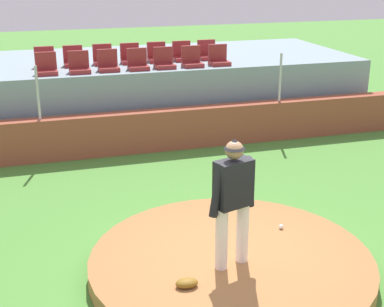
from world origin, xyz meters
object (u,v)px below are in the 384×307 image
Objects in this scene: stadium_chair_5 at (192,60)px; stadium_chair_8 at (74,60)px; pitcher at (233,194)px; stadium_chair_7 at (45,61)px; baseball at (281,227)px; stadium_chair_1 at (79,66)px; stadium_chair_2 at (108,64)px; stadium_chair_12 at (182,55)px; stadium_chair_13 at (207,53)px; stadium_chair_6 at (219,59)px; stadium_chair_10 at (130,57)px; stadium_chair_0 at (47,67)px; stadium_chair_3 at (138,63)px; stadium_chair_9 at (103,58)px; stadium_chair_4 at (164,61)px; stadium_chair_11 at (157,56)px; fielding_glove at (187,283)px.

stadium_chair_5 is 1.00× the size of stadium_chair_8.
stadium_chair_7 is at bearing 87.35° from pitcher.
baseball is 6.75m from stadium_chair_1.
pitcher is 7.03m from stadium_chair_1.
stadium_chair_5 is at bearing 178.90° from stadium_chair_2.
stadium_chair_13 is at bearing -177.92° from stadium_chair_12.
stadium_chair_13 is at bearing -162.68° from stadium_chair_2.
pitcher is 7.92m from stadium_chair_12.
stadium_chair_6 is 1.00× the size of stadium_chair_10.
stadium_chair_0 and stadium_chair_3 have the same top height.
stadium_chair_9 is at bearing -1.31° from stadium_chair_12.
stadium_chair_4 is at bearing 66.34° from pitcher.
stadium_chair_9 and stadium_chair_11 have the same top height.
stadium_chair_1 is at bearing 14.62° from stadium_chair_13.
stadium_chair_7 is at bearing -22.87° from stadium_chair_3.
stadium_chair_4 is 1.00× the size of stadium_chair_12.
fielding_glove is 8.33m from stadium_chair_9.
baseball is 0.15× the size of stadium_chair_8.
stadium_chair_4 is at bearing 146.04° from stadium_chair_9.
stadium_chair_0 is (-2.05, 6.90, 0.57)m from pitcher.
stadium_chair_6 reaches higher than pitcher.
baseball is 7.24m from stadium_chair_10.
baseball is at bearing 35.15° from fielding_glove.
stadium_chair_10 is 1.00× the size of stadium_chair_13.
stadium_chair_6 is 3.64m from stadium_chair_8.
stadium_chair_11 reaches higher than fielding_glove.
stadium_chair_9 is 2.78m from stadium_chair_13.
stadium_chair_6 is 1.00× the size of stadium_chair_8.
stadium_chair_10 reaches higher than baseball.
stadium_chair_0 is 1.00× the size of stadium_chair_2.
stadium_chair_11 is at bearing 82.92° from fielding_glove.
stadium_chair_2 is 1.00× the size of stadium_chair_3.
stadium_chair_12 is at bearing 179.72° from stadium_chair_8.
stadium_chair_2 is at bearing -179.36° from stadium_chair_0.
stadium_chair_9 is at bearing -33.96° from stadium_chair_4.
fielding_glove is 0.60× the size of stadium_chair_12.
stadium_chair_13 is (0.70, 0.03, 0.00)m from stadium_chair_12.
stadium_chair_7 and stadium_chair_12 have the same top height.
stadium_chair_8 is 1.00× the size of stadium_chair_12.
stadium_chair_8 is 0.74m from stadium_chair_9.
stadium_chair_8 and stadium_chair_11 have the same top height.
baseball is 7.59m from stadium_chair_8.
stadium_chair_8 is (-2.82, 0.90, 0.00)m from stadium_chair_5.
pitcher is 3.69× the size of stadium_chair_9.
stadium_chair_4 is (0.76, 6.89, 0.57)m from pitcher.
stadium_chair_10 is at bearing -89.12° from stadium_chair_3.
baseball is 7.41m from stadium_chair_9.
stadium_chair_5 is 1.00× the size of stadium_chair_11.
stadium_chair_2 is at bearing -2.60° from stadium_chair_3.
stadium_chair_5 is (1.47, 6.88, 0.57)m from pitcher.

